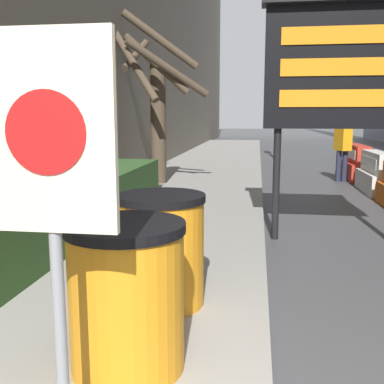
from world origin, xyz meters
name	(u,v)px	position (x,y,z in m)	size (l,w,h in m)	color
hedge_strip	(82,201)	(-2.64, 4.41, 0.47)	(0.90, 6.19, 0.66)	#335628
bare_tree	(155,98)	(-2.43, 8.36, 2.10)	(2.34, 2.13, 3.73)	#4C3D2D
barrel_drum_foreground	(127,296)	(-0.90, 0.80, 0.61)	(0.73, 0.73, 0.93)	orange
barrel_drum_middle	(162,249)	(-0.89, 1.79, 0.61)	(0.73, 0.73, 0.93)	orange
warning_sign	(50,165)	(-1.03, 0.13, 1.49)	(0.62, 0.08, 1.93)	gray
message_board	(342,67)	(0.93, 4.46, 2.33)	(2.10, 0.36, 3.19)	black
jersey_barrier_white	(376,175)	(2.53, 8.72, 0.40)	(0.57, 1.66, 0.91)	silver
jersey_barrier_red_striped	(356,164)	(2.53, 10.84, 0.41)	(0.58, 1.78, 0.94)	red
traffic_light_near_curb	(281,77)	(0.67, 15.51, 3.12)	(0.28, 0.44, 4.33)	#2D2D30
pedestrian_worker	(343,143)	(2.07, 10.39, 1.00)	(0.41, 0.51, 1.69)	#23283D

